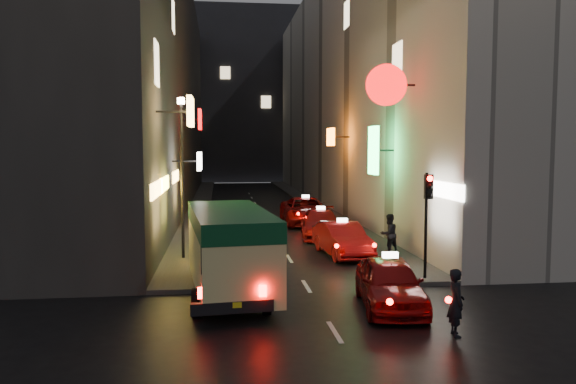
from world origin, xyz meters
name	(u,v)px	position (x,y,z in m)	size (l,w,h in m)	color
building_left	(148,86)	(-8.00, 33.99, 9.00)	(7.38, 52.00, 18.00)	#353230
building_right	(358,88)	(8.00, 33.99, 9.00)	(7.99, 52.05, 18.00)	#BBB6AC
building_far	(240,97)	(0.00, 66.00, 11.00)	(30.00, 10.00, 22.00)	#2E2D32
sidewalk_left	(200,205)	(-4.25, 34.00, 0.07)	(1.50, 52.00, 0.15)	#413E3C
sidewalk_right	(310,203)	(4.25, 34.00, 0.07)	(1.50, 52.00, 0.15)	#413E3C
minibus	(230,242)	(-2.46, 7.59, 1.65)	(2.75, 6.28, 2.62)	#DEDA8A
taxi_near	(390,279)	(1.95, 5.87, 0.82)	(2.74, 5.37, 1.81)	maroon
taxi_second	(342,236)	(2.24, 13.36, 0.81)	(2.59, 5.28, 1.79)	maroon
taxi_third	(321,221)	(2.21, 18.16, 0.80)	(2.66, 5.26, 1.77)	maroon
taxi_far	(306,209)	(2.18, 22.96, 0.89)	(2.31, 5.61, 1.95)	maroon
pedestrian_crossing	(456,298)	(2.81, 3.41, 0.92)	(0.60, 0.39, 1.83)	black
pedestrian_sidewalk	(389,231)	(4.05, 12.79, 1.07)	(0.69, 0.43, 1.84)	black
traffic_light	(428,202)	(4.00, 8.47, 2.69)	(0.26, 0.43, 3.50)	black
lamp_post	(182,167)	(-4.20, 13.00, 3.72)	(0.28, 0.28, 6.22)	black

